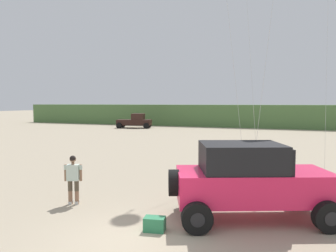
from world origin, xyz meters
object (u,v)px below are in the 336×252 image
at_px(person_watching, 73,177).
at_px(cooler_box, 155,224).
at_px(jeep, 250,179).
at_px(distant_pickup, 135,121).

height_order(person_watching, cooler_box, person_watching).
height_order(jeep, person_watching, jeep).
bearing_deg(person_watching, cooler_box, -18.09).
relative_size(person_watching, cooler_box, 2.98).
height_order(jeep, distant_pickup, jeep).
xyz_separation_m(jeep, cooler_box, (-2.27, -1.82, -1.01)).
distance_m(person_watching, cooler_box, 3.75).
distance_m(jeep, person_watching, 5.81).
distance_m(cooler_box, distant_pickup, 36.05).
relative_size(jeep, cooler_box, 8.93).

